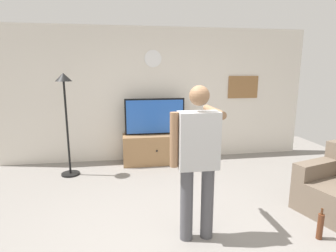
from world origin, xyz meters
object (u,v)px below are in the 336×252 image
object	(u,v)px
tv_stand	(155,149)
television	(155,116)
wall_clock	(153,59)
framed_picture	(243,87)
floor_lamp	(65,103)
beverage_bottle	(320,226)
person_standing_nearer_lamp	(198,155)

from	to	relation	value
tv_stand	television	size ratio (longest dim) A/B	1.09
wall_clock	tv_stand	bearing A→B (deg)	-90.00
wall_clock	framed_picture	distance (m)	2.02
tv_stand	floor_lamp	world-z (taller)	floor_lamp
tv_stand	beverage_bottle	world-z (taller)	tv_stand
person_standing_nearer_lamp	beverage_bottle	xyz separation A→B (m)	(1.36, -0.26, -0.82)
person_standing_nearer_lamp	television	bearing A→B (deg)	93.62
tv_stand	television	distance (m)	0.66
tv_stand	person_standing_nearer_lamp	bearing A→B (deg)	-86.31
wall_clock	framed_picture	bearing A→B (deg)	0.15
framed_picture	floor_lamp	distance (m)	3.60
tv_stand	floor_lamp	bearing A→B (deg)	-165.89
framed_picture	floor_lamp	world-z (taller)	floor_lamp
tv_stand	wall_clock	world-z (taller)	wall_clock
wall_clock	beverage_bottle	bearing A→B (deg)	-64.06
floor_lamp	television	bearing A→B (deg)	15.67
wall_clock	framed_picture	size ratio (longest dim) A/B	0.51
framed_picture	television	bearing A→B (deg)	-172.68
floor_lamp	person_standing_nearer_lamp	distance (m)	2.82
tv_stand	framed_picture	xyz separation A→B (m)	(1.93, 0.30, 1.20)
person_standing_nearer_lamp	beverage_bottle	world-z (taller)	person_standing_nearer_lamp
wall_clock	person_standing_nearer_lamp	xyz separation A→B (m)	(0.17, -2.87, -1.11)
tv_stand	beverage_bottle	bearing A→B (deg)	-61.80
tv_stand	framed_picture	bearing A→B (deg)	8.67
wall_clock	person_standing_nearer_lamp	world-z (taller)	wall_clock
floor_lamp	tv_stand	bearing A→B (deg)	14.11
floor_lamp	framed_picture	bearing A→B (deg)	11.15
television	framed_picture	distance (m)	2.03
framed_picture	person_standing_nearer_lamp	bearing A→B (deg)	-121.57
tv_stand	wall_clock	distance (m)	1.81
floor_lamp	person_standing_nearer_lamp	size ratio (longest dim) A/B	1.06
floor_lamp	person_standing_nearer_lamp	xyz separation A→B (m)	(1.76, -2.18, -0.32)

